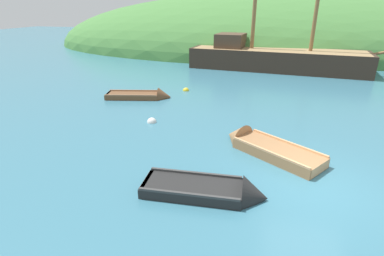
{
  "coord_description": "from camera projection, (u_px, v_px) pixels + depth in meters",
  "views": [
    {
      "loc": [
        -1.56,
        -8.06,
        4.84
      ],
      "look_at": [
        -4.4,
        3.0,
        0.18
      ],
      "focal_mm": 28.1,
      "sensor_mm": 36.0,
      "label": 1
    }
  ],
  "objects": [
    {
      "name": "buoy_yellow",
      "position": [
        186.0,
        91.0,
        18.45
      ],
      "size": [
        0.39,
        0.39,
        0.39
      ],
      "primitive_type": "sphere",
      "color": "yellow",
      "rests_on": "ground"
    },
    {
      "name": "rowboat_portside",
      "position": [
        144.0,
        97.0,
        16.95
      ],
      "size": [
        3.77,
        1.83,
        1.04
      ],
      "rotation": [
        0.0,
        0.0,
        0.22
      ],
      "color": "brown",
      "rests_on": "ground"
    },
    {
      "name": "shore_hill",
      "position": [
        262.0,
        47.0,
        37.65
      ],
      "size": [
        53.52,
        27.36,
        12.67
      ],
      "primitive_type": "ellipsoid",
      "color": "#477F3D",
      "rests_on": "ground"
    },
    {
      "name": "ground_plane",
      "position": [
        313.0,
        186.0,
        8.7
      ],
      "size": [
        120.0,
        120.0,
        0.0
      ],
      "primitive_type": "plane",
      "color": "teal"
    },
    {
      "name": "rowboat_near_dock",
      "position": [
        262.0,
        148.0,
        10.77
      ],
      "size": [
        3.79,
        3.14,
        1.15
      ],
      "rotation": [
        0.0,
        0.0,
        2.53
      ],
      "color": "#9E7047",
      "rests_on": "ground"
    },
    {
      "name": "buoy_white",
      "position": [
        152.0,
        122.0,
        13.45
      ],
      "size": [
        0.42,
        0.42,
        0.42
      ],
      "primitive_type": "sphere",
      "color": "white",
      "rests_on": "ground"
    },
    {
      "name": "sailing_ship",
      "position": [
        274.0,
        62.0,
        24.37
      ],
      "size": [
        16.5,
        5.01,
        11.68
      ],
      "rotation": [
        0.0,
        0.0,
        -0.1
      ],
      "color": "#38281E",
      "rests_on": "ground"
    },
    {
      "name": "rowboat_far",
      "position": [
        215.0,
        192.0,
        8.25
      ],
      "size": [
        3.49,
        1.33,
        1.11
      ],
      "rotation": [
        0.0,
        0.0,
        0.06
      ],
      "color": "black",
      "rests_on": "ground"
    }
  ]
}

